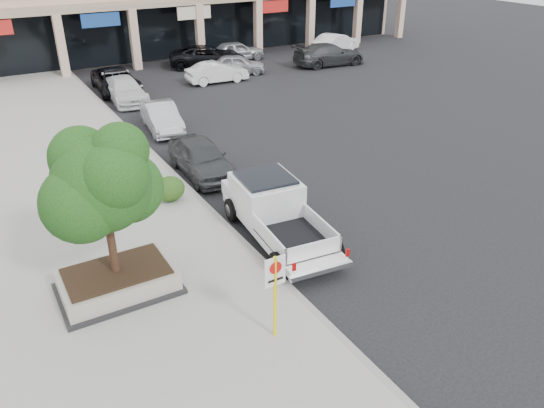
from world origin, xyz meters
The scene contains 18 objects.
ground centered at (0.00, 0.00, 0.00)m, with size 120.00×120.00×0.00m, color black.
sidewalk centered at (-5.50, 6.00, 0.07)m, with size 8.00×52.00×0.15m, color gray.
curb centered at (-1.55, 6.00, 0.07)m, with size 0.20×52.00×0.15m, color gray.
planter centered at (-5.75, 1.25, 0.48)m, with size 3.20×2.20×0.68m.
planter_tree centered at (-5.61, 1.40, 3.41)m, with size 2.90×2.55×4.00m.
no_parking_sign centered at (-2.93, -2.51, 1.63)m, with size 0.55×0.09×2.30m.
hedge centered at (-2.52, 5.75, 0.62)m, with size 1.10×0.99×0.94m, color #1D4012.
pickup_truck centered at (-0.35, 1.58, 0.92)m, with size 2.15×5.82×1.83m, color white, non-canonical shape.
curb_car_a centered at (-0.44, 7.64, 0.74)m, with size 1.74×4.34×1.48m, color #313537.
curb_car_b centered at (0.02, 13.64, 0.68)m, with size 1.44×4.14×1.36m, color #B0B4B9.
curb_car_c centered at (-0.10, 19.53, 0.68)m, with size 1.90×4.68×1.36m, color silver.
curb_car_d centered at (0.01, 21.82, 0.71)m, with size 2.35×5.11×1.42m, color black.
lot_car_a centered at (8.63, 22.19, 0.66)m, with size 1.57×3.90×1.33m, color #A6A7AE.
lot_car_b centered at (6.40, 20.77, 0.67)m, with size 1.41×4.06×1.34m, color silver.
lot_car_c centered at (15.69, 21.06, 0.79)m, with size 2.22×5.47×1.59m, color #2B2E30.
lot_car_d centered at (7.67, 25.08, 0.77)m, with size 2.55×5.53×1.54m, color black.
lot_car_e centered at (10.52, 25.98, 0.73)m, with size 1.72×4.27×1.45m, color #9A9DA1.
lot_car_f centered at (18.81, 24.50, 0.77)m, with size 1.62×4.65×1.53m, color silver.
Camera 1 is at (-8.12, -11.23, 9.12)m, focal length 35.00 mm.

